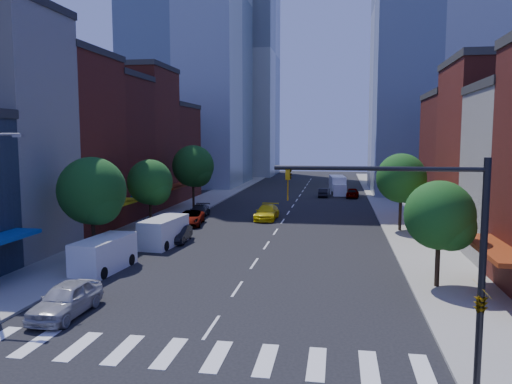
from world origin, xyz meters
TOP-DOWN VIEW (x-y plane):
  - ground at (0.00, 0.00)m, footprint 220.00×220.00m
  - sidewalk_left at (-12.50, 40.00)m, footprint 5.00×120.00m
  - sidewalk_right at (12.50, 40.00)m, footprint 5.00×120.00m
  - crosswalk at (0.00, -3.00)m, footprint 19.00×3.00m
  - bldg_left_2 at (-21.00, 20.50)m, footprint 12.00×9.00m
  - bldg_left_3 at (-21.00, 29.00)m, footprint 12.00×8.00m
  - bldg_left_4 at (-21.00, 37.50)m, footprint 12.00×9.00m
  - bldg_left_5 at (-21.00, 47.00)m, footprint 12.00×10.00m
  - bldg_right_3 at (21.00, 34.00)m, footprint 12.00×10.00m
  - tower_ne at (20.00, 62.00)m, footprint 18.00×20.00m
  - tower_far_w at (-18.00, 95.00)m, footprint 18.00×18.00m
  - traffic_signal at (9.94, -4.50)m, footprint 7.24×2.24m
  - tree_left_near at (-11.35, 10.92)m, footprint 4.80×4.80m
  - tree_left_mid at (-11.35, 21.92)m, footprint 4.20×4.20m
  - tree_left_far at (-11.35, 35.92)m, footprint 5.00×5.00m
  - tree_right_near at (11.65, 7.92)m, footprint 4.00×4.00m
  - tree_right_far at (11.65, 25.92)m, footprint 4.60×4.60m
  - parked_car_front at (-7.50, 0.35)m, footprint 1.97×4.85m
  - parked_car_second at (-7.50, 18.19)m, footprint 1.79×4.27m
  - parked_car_third at (-8.94, 26.22)m, footprint 3.10×5.50m
  - parked_car_rear at (-9.50, 31.39)m, footprint 2.12×4.66m
  - cargo_van_near at (-9.51, 8.37)m, footprint 2.52×5.40m
  - cargo_van_far at (-8.31, 16.54)m, footprint 2.68×5.58m
  - taxi at (-1.81, 30.81)m, footprint 2.32×5.43m
  - traffic_car_oncoming at (3.58, 52.60)m, footprint 1.41×3.93m
  - traffic_car_far at (7.84, 52.30)m, footprint 2.08×4.47m
  - box_truck at (5.66, 56.29)m, footprint 2.74×7.21m
  - pedestrian_far at (-10.50, 6.62)m, footprint 1.10×1.16m

SIDE VIEW (x-z plane):
  - ground at x=0.00m, z-range 0.00..0.00m
  - crosswalk at x=0.00m, z-range 0.00..0.01m
  - sidewalk_left at x=-12.50m, z-range 0.00..0.15m
  - sidewalk_right at x=12.50m, z-range 0.00..0.15m
  - traffic_car_oncoming at x=3.58m, z-range 0.00..1.29m
  - parked_car_rear at x=-9.50m, z-range 0.00..1.32m
  - parked_car_second at x=-7.50m, z-range 0.00..1.37m
  - parked_car_third at x=-8.94m, z-range 0.00..1.45m
  - traffic_car_far at x=7.84m, z-range 0.00..1.48m
  - taxi at x=-1.81m, z-range 0.00..1.56m
  - parked_car_front at x=-7.50m, z-range 0.00..1.65m
  - pedestrian_far at x=-10.50m, z-range 0.15..2.03m
  - cargo_van_near at x=-9.51m, z-range -0.01..2.22m
  - cargo_van_far at x=-8.31m, z-range -0.01..2.29m
  - box_truck at x=5.66m, z-range -0.08..2.76m
  - traffic_signal at x=9.94m, z-range 0.16..8.16m
  - tree_right_near at x=11.65m, z-range 1.09..7.29m
  - tree_left_mid at x=-11.35m, z-range 1.20..7.85m
  - tree_right_far at x=11.65m, z-range 1.26..8.46m
  - tree_left_near at x=-11.35m, z-range 1.22..8.52m
  - tree_left_far at x=-11.35m, z-range 1.33..9.08m
  - bldg_left_5 at x=-21.00m, z-range 0.00..13.00m
  - bldg_right_3 at x=21.00m, z-range 0.00..13.00m
  - bldg_left_3 at x=-21.00m, z-range 0.00..15.00m
  - bldg_left_2 at x=-21.00m, z-range 0.00..16.00m
  - bldg_left_4 at x=-21.00m, z-range 0.00..17.00m
  - tower_far_w at x=-18.00m, z-range 0.00..56.00m
  - tower_ne at x=20.00m, z-range 0.00..60.00m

